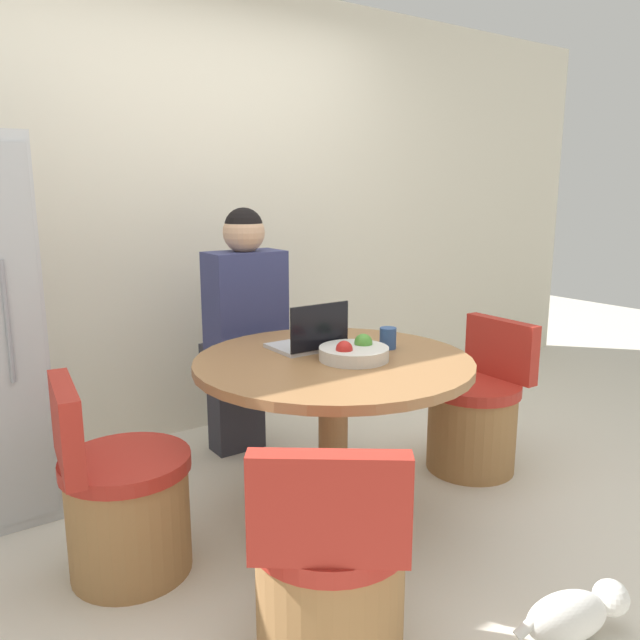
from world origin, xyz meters
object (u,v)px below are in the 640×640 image
person_seated (242,322)px  laptop (310,340)px  dining_table (333,401)px  chair_near_left_corner (330,586)px  cat (575,613)px  chair_right_side (474,418)px  chair_left_side (124,506)px  fruit_bowl (354,352)px

person_seated → laptop: size_ratio=4.49×
dining_table → person_seated: 0.84m
person_seated → dining_table: bearing=90.0°
dining_table → chair_near_left_corner: bearing=-127.0°
dining_table → cat: 1.19m
chair_right_side → chair_left_side: same height
cat → dining_table: bearing=115.5°
chair_right_side → fruit_bowl: 0.98m
dining_table → chair_right_side: size_ratio=1.53×
chair_right_side → fruit_bowl: bearing=-85.5°
chair_left_side → cat: (1.07, -1.21, -0.18)m
chair_right_side → laptop: laptop is taller
chair_left_side → person_seated: (0.89, 0.70, 0.48)m
dining_table → chair_right_side: bearing=-1.3°
fruit_bowl → chair_left_side: bearing=168.9°
chair_right_side → cat: size_ratio=1.83×
chair_right_side → fruit_bowl: (-0.84, -0.05, 0.50)m
fruit_bowl → chair_right_side: bearing=3.2°
chair_right_side → chair_near_left_corner: bearing=-62.8°
cat → chair_near_left_corner: bearing=169.1°
fruit_bowl → cat: fruit_bowl is taller
dining_table → chair_left_side: (-0.89, 0.12, -0.27)m
cat → chair_right_side: bearing=72.1°
chair_near_left_corner → person_seated: size_ratio=0.58×
person_seated → laptop: 0.64m
person_seated → chair_left_side: bearing=38.1°
fruit_bowl → cat: (0.12, -1.02, -0.68)m
chair_left_side → fruit_bowl: (0.95, -0.19, 0.50)m
chair_near_left_corner → fruit_bowl: size_ratio=2.62×
chair_near_left_corner → chair_left_side: (-0.35, 0.84, 0.00)m
chair_right_side → chair_left_side: bearing=-93.2°
chair_near_left_corner → cat: chair_near_left_corner is taller
fruit_bowl → laptop: bearing=103.4°
dining_table → chair_near_left_corner: (-0.54, -0.72, -0.27)m
chair_left_side → person_seated: bearing=-44.2°
dining_table → chair_near_left_corner: chair_near_left_corner is taller
person_seated → cat: size_ratio=3.18×
laptop → fruit_bowl: laptop is taller
chair_near_left_corner → laptop: 1.17m
chair_left_side → fruit_bowl: 1.09m
chair_near_left_corner → chair_left_side: 0.91m
chair_left_side → fruit_bowl: bearing=-93.5°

